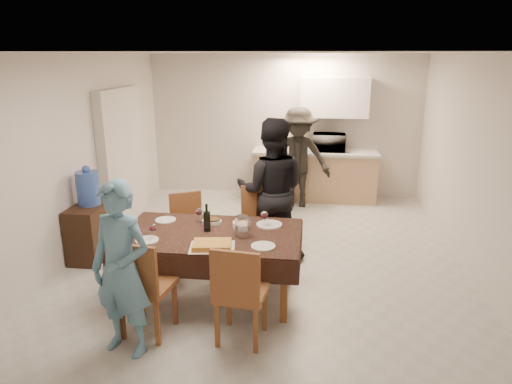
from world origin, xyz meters
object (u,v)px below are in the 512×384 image
person_near (122,270)px  console (93,230)px  dining_table (211,236)px  water_jug (88,188)px  savoury_tart (212,245)px  wine_bottle (207,218)px  water_pitcher (242,226)px  person_far (271,191)px  microwave (329,142)px  person_kitchen (298,158)px

person_near → console: bearing=137.6°
dining_table → water_jug: (-1.78, 0.82, 0.23)m
console → savoury_tart: size_ratio=1.78×
dining_table → console: 1.99m
wine_bottle → console: bearing=156.0°
water_jug → water_pitcher: (2.13, -0.87, -0.08)m
savoury_tart → person_far: size_ratio=0.24×
dining_table → microwave: size_ratio=3.38×
wine_bottle → microwave: microwave is taller
dining_table → person_far: 1.20m
console → microwave: (3.12, 2.91, 0.70)m
water_pitcher → microwave: microwave is taller
water_jug → savoury_tart: water_jug is taller
microwave → person_kitchen: 0.73m
water_pitcher → microwave: 3.91m
person_near → person_kitchen: person_kitchen is taller
wine_bottle → person_kitchen: size_ratio=0.18×
person_kitchen → console: bearing=-136.3°
person_near → water_jug: bearing=137.6°
water_jug → microwave: bearing=43.1°
microwave → person_kitchen: (-0.54, -0.45, -0.20)m
dining_table → savoury_tart: (0.10, -0.38, 0.06)m
dining_table → person_near: person_near is taller
water_pitcher → person_kitchen: person_kitchen is taller
wine_bottle → person_near: size_ratio=0.19×
dining_table → person_kitchen: person_kitchen is taller
person_near → person_far: bearing=76.6°
water_jug → console: bearing=-90.0°
savoury_tart → console: bearing=147.5°
savoury_tart → person_near: bearing=-134.1°
water_pitcher → person_near: bearing=-132.0°
wine_bottle → water_pitcher: 0.41m
water_pitcher → person_far: person_far is taller
wine_bottle → person_far: size_ratio=0.16×
console → microwave: size_ratio=1.38×
person_near → person_kitchen: (1.35, 4.33, 0.07)m
wine_bottle → person_far: bearing=59.0°
wine_bottle → water_pitcher: wine_bottle is taller
savoury_tart → microwave: bearing=73.3°
water_jug → wine_bottle: (1.73, -0.77, -0.04)m
water_jug → person_far: (2.33, 0.23, -0.02)m
microwave → person_far: person_far is taller
microwave → console: bearing=43.1°
wine_bottle → microwave: 3.94m
water_jug → person_far: 2.34m
wine_bottle → savoury_tart: (0.15, -0.43, -0.12)m
dining_table → microwave: bearing=70.2°
console → person_near: bearing=-56.6°
microwave → person_kitchen: size_ratio=0.33×
water_pitcher → console: bearing=157.8°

